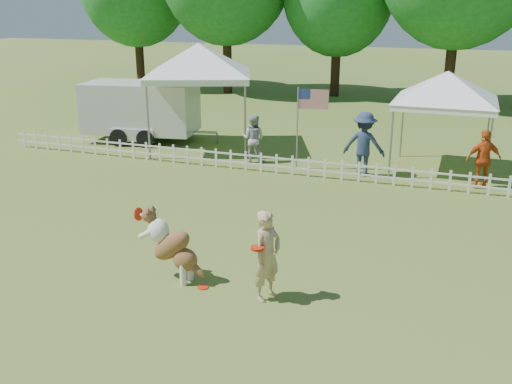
% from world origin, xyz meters
% --- Properties ---
extents(ground, '(120.00, 120.00, 0.00)m').
position_xyz_m(ground, '(0.00, 0.00, 0.00)').
color(ground, '#34581B').
rests_on(ground, ground).
extents(picket_fence, '(22.00, 0.08, 0.60)m').
position_xyz_m(picket_fence, '(0.00, 7.00, 0.30)').
color(picket_fence, silver).
rests_on(picket_fence, ground).
extents(handler, '(0.59, 0.69, 1.62)m').
position_xyz_m(handler, '(1.02, -0.36, 0.81)').
color(handler, tan).
rests_on(handler, ground).
extents(dog, '(1.35, 0.58, 1.35)m').
position_xyz_m(dog, '(-0.85, -0.29, 0.68)').
color(dog, brown).
rests_on(dog, ground).
extents(frisbee_on_turf, '(0.24, 0.24, 0.02)m').
position_xyz_m(frisbee_on_turf, '(-0.20, -0.42, 0.01)').
color(frisbee_on_turf, red).
rests_on(frisbee_on_turf, ground).
extents(canopy_tent_left, '(4.46, 4.46, 3.56)m').
position_xyz_m(canopy_tent_left, '(-4.84, 9.24, 1.78)').
color(canopy_tent_left, white).
rests_on(canopy_tent_left, ground).
extents(canopy_tent_right, '(2.89, 2.89, 2.97)m').
position_xyz_m(canopy_tent_right, '(3.34, 9.01, 1.49)').
color(canopy_tent_right, white).
rests_on(canopy_tent_right, ground).
extents(cargo_trailer, '(5.34, 3.08, 2.21)m').
position_xyz_m(cargo_trailer, '(-7.34, 9.40, 1.11)').
color(cargo_trailer, silver).
rests_on(cargo_trailer, ground).
extents(flag_pole, '(0.98, 0.29, 2.54)m').
position_xyz_m(flag_pole, '(-0.82, 7.69, 1.27)').
color(flag_pole, gray).
rests_on(flag_pole, ground).
extents(spectator_a, '(0.75, 0.58, 1.54)m').
position_xyz_m(spectator_a, '(-2.37, 8.02, 0.77)').
color(spectator_a, '#A7A6AC').
rests_on(spectator_a, ground).
extents(spectator_b, '(1.26, 0.74, 1.92)m').
position_xyz_m(spectator_b, '(1.23, 7.70, 0.96)').
color(spectator_b, navy).
rests_on(spectator_b, ground).
extents(spectator_c, '(1.05, 0.73, 1.65)m').
position_xyz_m(spectator_c, '(4.55, 7.63, 0.83)').
color(spectator_c, '#CA4D17').
rests_on(spectator_c, ground).
extents(tree_center_left, '(6.00, 6.00, 9.80)m').
position_xyz_m(tree_center_left, '(-3.00, 22.50, 4.90)').
color(tree_center_left, '#1C6222').
rests_on(tree_center_left, ground).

